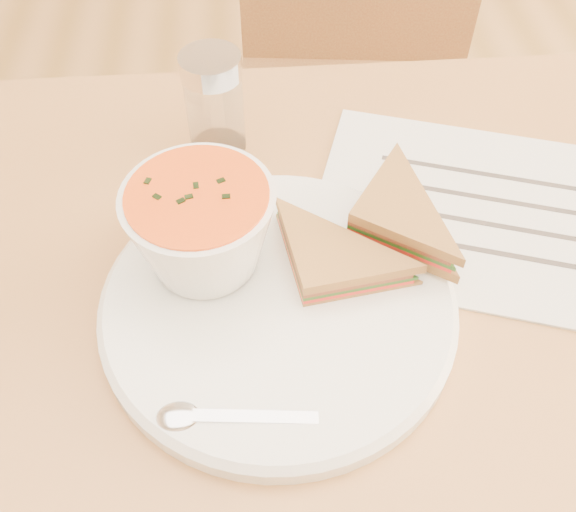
{
  "coord_description": "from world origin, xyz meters",
  "views": [
    {
      "loc": [
        -0.09,
        -0.33,
        1.21
      ],
      "look_at": [
        -0.07,
        0.01,
        0.8
      ],
      "focal_mm": 40.0,
      "sensor_mm": 36.0,
      "label": 1
    }
  ],
  "objects_px": {
    "chair_far": "(357,119)",
    "condiment_shaker": "(214,104)",
    "plate": "(278,305)",
    "soup_bowl": "(202,232)",
    "dining_table": "(339,458)"
  },
  "relations": [
    {
      "from": "dining_table",
      "to": "plate",
      "type": "bearing_deg",
      "value": -172.89
    },
    {
      "from": "dining_table",
      "to": "condiment_shaker",
      "type": "xyz_separation_m",
      "value": [
        -0.13,
        0.21,
        0.43
      ]
    },
    {
      "from": "dining_table",
      "to": "soup_bowl",
      "type": "relative_size",
      "value": 7.92
    },
    {
      "from": "plate",
      "to": "soup_bowl",
      "type": "distance_m",
      "value": 0.09
    },
    {
      "from": "chair_far",
      "to": "soup_bowl",
      "type": "height_order",
      "value": "chair_far"
    },
    {
      "from": "chair_far",
      "to": "condiment_shaker",
      "type": "distance_m",
      "value": 0.53
    },
    {
      "from": "dining_table",
      "to": "condiment_shaker",
      "type": "height_order",
      "value": "condiment_shaker"
    },
    {
      "from": "plate",
      "to": "soup_bowl",
      "type": "relative_size",
      "value": 2.42
    },
    {
      "from": "dining_table",
      "to": "chair_far",
      "type": "xyz_separation_m",
      "value": [
        0.1,
        0.57,
        0.11
      ]
    },
    {
      "from": "chair_far",
      "to": "plate",
      "type": "relative_size",
      "value": 3.19
    },
    {
      "from": "condiment_shaker",
      "to": "soup_bowl",
      "type": "bearing_deg",
      "value": -93.51
    },
    {
      "from": "soup_bowl",
      "to": "dining_table",
      "type": "bearing_deg",
      "value": -13.99
    },
    {
      "from": "dining_table",
      "to": "soup_bowl",
      "type": "bearing_deg",
      "value": 166.01
    },
    {
      "from": "dining_table",
      "to": "chair_far",
      "type": "distance_m",
      "value": 0.58
    },
    {
      "from": "dining_table",
      "to": "soup_bowl",
      "type": "height_order",
      "value": "soup_bowl"
    }
  ]
}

